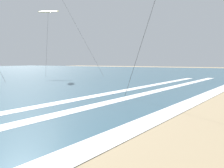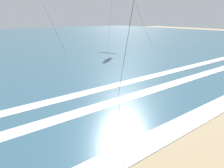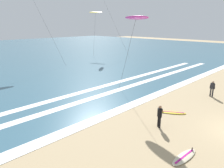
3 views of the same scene
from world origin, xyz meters
name	(u,v)px [view 1 (image 1 of 3)]	position (x,y,z in m)	size (l,w,h in m)	color
wave_foam_shoreline	(187,104)	(0.54, 8.50, 0.01)	(51.04, 1.06, 0.01)	white
wave_foam_mid_break	(119,100)	(-0.04, 12.27, 0.01)	(46.14, 0.83, 0.01)	white
wave_foam_outer_break	(102,95)	(1.41, 14.45, 0.01)	(39.66, 0.82, 0.01)	white
kite_yellow_high_right	(48,12)	(16.42, 34.08, 9.34)	(2.99, 3.24, 9.60)	yellow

